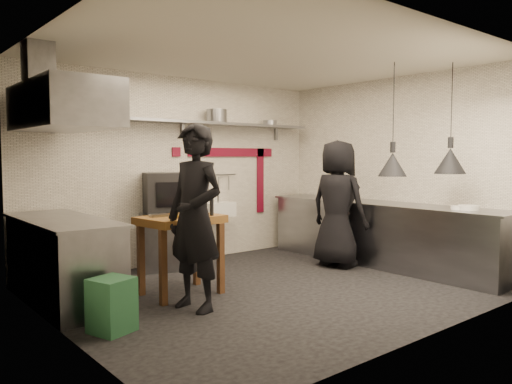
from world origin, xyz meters
TOP-DOWN VIEW (x-y plane):
  - floor at (0.00, 0.00)m, footprint 5.00×5.00m
  - ceiling at (0.00, 0.00)m, footprint 5.00×5.00m
  - wall_back at (0.00, 2.10)m, footprint 5.00×0.04m
  - wall_front at (0.00, -2.10)m, footprint 5.00×0.04m
  - wall_left at (-2.50, 0.00)m, footprint 0.04×4.20m
  - wall_right at (2.50, 0.00)m, footprint 0.04×4.20m
  - red_band_horiz at (0.95, 2.08)m, footprint 1.70×0.02m
  - red_band_vert at (1.55, 2.08)m, footprint 0.14×0.02m
  - red_tile_a at (0.25, 2.08)m, footprint 0.14×0.02m
  - red_tile_b at (-0.10, 2.08)m, footprint 0.14×0.02m
  - back_shelf at (0.00, 1.92)m, footprint 4.60×0.34m
  - shelf_bracket_left at (-1.90, 2.07)m, footprint 0.04×0.06m
  - shelf_bracket_mid at (0.00, 2.07)m, footprint 0.04×0.06m
  - shelf_bracket_right at (1.90, 2.07)m, footprint 0.04×0.06m
  - pan_far_left at (-1.59, 1.92)m, footprint 0.31×0.31m
  - pan_mid_left at (-1.19, 1.92)m, footprint 0.31×0.31m
  - stock_pot at (0.53, 1.92)m, footprint 0.36×0.36m
  - pan_right at (1.63, 1.92)m, footprint 0.29×0.29m
  - oven_stand at (-0.50, 1.80)m, footprint 0.78×0.74m
  - combi_oven at (-0.48, 1.76)m, footprint 0.69×0.67m
  - oven_door at (-0.51, 1.52)m, footprint 0.45×0.18m
  - oven_glass at (-0.54, 1.49)m, footprint 0.37×0.14m
  - hand_sink at (0.55, 1.92)m, footprint 0.46×0.34m
  - sink_tap at (0.55, 1.92)m, footprint 0.03×0.03m
  - sink_drain at (0.55, 1.88)m, footprint 0.06×0.06m
  - utensil_rail at (0.55, 2.06)m, footprint 0.90×0.02m
  - counter_right at (2.15, 0.00)m, footprint 0.70×3.80m
  - counter_right_top at (2.15, 0.00)m, footprint 0.76×3.90m
  - plate_stack at (2.12, -1.35)m, footprint 0.30×0.30m
  - small_bowl_right at (2.10, -1.23)m, footprint 0.25×0.25m
  - counter_left at (-2.15, 1.05)m, footprint 0.70×1.90m
  - counter_left_top at (-2.15, 1.05)m, footprint 0.76×2.00m
  - extractor_hood at (-2.10, 1.05)m, footprint 0.78×1.60m
  - hood_duct at (-2.35, 1.05)m, footprint 0.28×0.28m
  - green_bin at (-2.13, -0.19)m, footprint 0.43×0.43m
  - prep_table at (-0.98, 0.50)m, footprint 0.99×0.75m
  - cutting_board at (-0.90, 0.42)m, footprint 0.39×0.32m
  - pepper_mill at (-0.68, 0.30)m, footprint 0.06×0.06m
  - lemon_a at (-1.16, 0.32)m, footprint 0.11×0.11m
  - lemon_b at (-1.06, 0.29)m, footprint 0.10×0.10m
  - veg_ball at (-0.85, 0.60)m, footprint 0.11×0.11m
  - steel_tray at (-1.21, 0.60)m, footprint 0.22×0.16m
  - bowl at (-0.65, 0.58)m, footprint 0.24×0.24m
  - heat_lamp_near at (1.46, -0.67)m, footprint 0.36×0.36m
  - heat_lamp_far at (2.04, -1.13)m, footprint 0.44×0.44m
  - chef_left at (-1.17, -0.10)m, footprint 0.60×0.79m
  - chef_right at (1.57, 0.34)m, footprint 0.69×0.97m

SIDE VIEW (x-z plane):
  - floor at x=0.00m, z-range 0.00..0.00m
  - green_bin at x=-2.13m, z-range 0.00..0.50m
  - sink_drain at x=0.55m, z-range 0.01..0.67m
  - oven_stand at x=-0.50m, z-range 0.00..0.80m
  - counter_right at x=2.15m, z-range 0.00..0.90m
  - counter_left at x=-2.15m, z-range 0.00..0.90m
  - prep_table at x=-0.98m, z-range 0.00..0.92m
  - hand_sink at x=0.55m, z-range 0.67..0.89m
  - counter_right_top at x=2.15m, z-range 0.90..0.93m
  - counter_left_top at x=-2.15m, z-range 0.90..0.93m
  - chef_right at x=1.57m, z-range 0.00..1.84m
  - cutting_board at x=-0.90m, z-range 0.92..0.94m
  - steel_tray at x=-1.21m, z-range 0.92..0.95m
  - bowl at x=-0.65m, z-range 0.92..0.98m
  - small_bowl_right at x=2.10m, z-range 0.93..0.98m
  - lemon_b at x=-1.06m, z-range 0.92..1.00m
  - sink_tap at x=0.55m, z-range 0.89..1.03m
  - lemon_a at x=-1.16m, z-range 0.92..1.00m
  - plate_stack at x=2.12m, z-range 0.93..1.00m
  - veg_ball at x=-0.85m, z-range 0.92..1.02m
  - chef_left at x=-1.17m, z-range 0.00..1.95m
  - pepper_mill at x=-0.68m, z-range 0.92..1.12m
  - combi_oven at x=-0.48m, z-range 0.80..1.38m
  - oven_door at x=-0.51m, z-range 0.86..1.32m
  - oven_glass at x=-0.54m, z-range 0.92..1.26m
  - red_band_vert at x=1.55m, z-range 0.65..1.75m
  - utensil_rail at x=0.55m, z-range 1.31..1.33m
  - wall_back at x=0.00m, z-range 0.00..2.80m
  - wall_front at x=0.00m, z-range 0.00..2.80m
  - wall_left at x=-2.50m, z-range 0.00..2.80m
  - wall_right at x=2.50m, z-range 0.00..2.80m
  - red_band_horiz at x=0.95m, z-range 1.61..1.75m
  - red_tile_b at x=-0.10m, z-range 1.61..1.75m
  - red_tile_a at x=0.25m, z-range 1.88..2.02m
  - shelf_bracket_left at x=-1.90m, z-range 1.90..2.14m
  - shelf_bracket_mid at x=0.00m, z-range 1.90..2.14m
  - shelf_bracket_right at x=1.90m, z-range 1.90..2.14m
  - heat_lamp_near at x=1.46m, z-range 1.35..2.80m
  - heat_lamp_far at x=2.04m, z-range 1.39..2.80m
  - back_shelf at x=0.00m, z-range 2.10..2.14m
  - extractor_hood at x=-2.10m, z-range 1.90..2.40m
  - pan_mid_left at x=-1.19m, z-range 2.14..2.21m
  - pan_right at x=1.63m, z-range 2.14..2.22m
  - pan_far_left at x=-1.59m, z-range 2.14..2.23m
  - stock_pot at x=0.53m, z-range 2.14..2.34m
  - hood_duct at x=-2.35m, z-range 2.30..2.80m
  - ceiling at x=0.00m, z-range 2.80..2.80m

